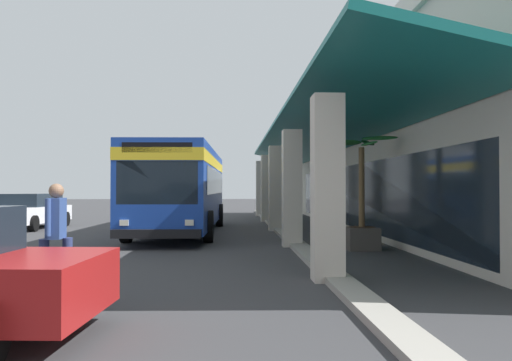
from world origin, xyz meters
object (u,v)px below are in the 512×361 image
at_px(transit_bus, 183,184).
at_px(potted_palm, 362,221).
at_px(pedestrian, 56,230).
at_px(parked_sedan_white, 30,211).

xyz_separation_m(transit_bus, potted_palm, (5.75, 5.50, -1.06)).
bearing_deg(transit_bus, pedestrian, -4.83).
bearing_deg(pedestrian, transit_bus, 175.17).
bearing_deg(pedestrian, parked_sedan_white, -156.90).
xyz_separation_m(transit_bus, pedestrian, (11.12, -0.94, -0.85)).
bearing_deg(pedestrian, potted_palm, 129.82).
distance_m(transit_bus, parked_sedan_white, 7.05).
height_order(transit_bus, potted_palm, transit_bus).
relative_size(transit_bus, parked_sedan_white, 2.49).
distance_m(transit_bus, potted_palm, 8.03).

